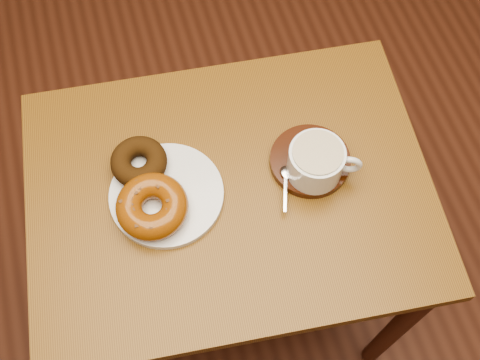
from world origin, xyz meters
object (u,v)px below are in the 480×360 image
object	(u,v)px
cafe_table	(230,212)
donut_plate	(167,195)
coffee_cup	(317,162)
saucer	(310,161)

from	to	relation	value
cafe_table	donut_plate	bearing A→B (deg)	177.81
cafe_table	coffee_cup	size ratio (longest dim) A/B	6.17
coffee_cup	donut_plate	bearing A→B (deg)	-163.76
cafe_table	saucer	distance (m)	0.20
saucer	cafe_table	bearing A→B (deg)	-177.27
donut_plate	coffee_cup	size ratio (longest dim) A/B	1.62
donut_plate	saucer	world-z (taller)	saucer
donut_plate	saucer	xyz separation A→B (m)	(0.27, -0.01, 0.00)
cafe_table	coffee_cup	xyz separation A→B (m)	(0.16, -0.02, 0.16)
donut_plate	coffee_cup	distance (m)	0.28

